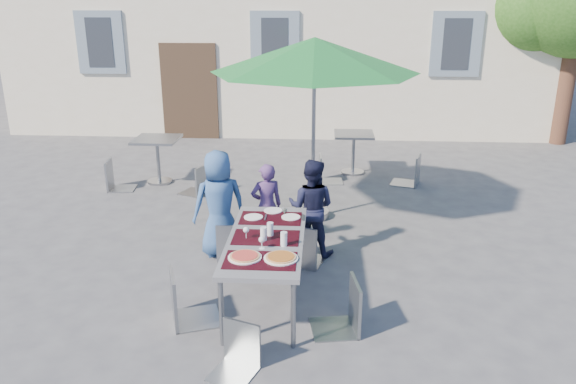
# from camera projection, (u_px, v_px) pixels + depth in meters

# --- Properties ---
(ground) EXTENTS (90.00, 90.00, 0.00)m
(ground) POSITION_uv_depth(u_px,v_px,m) (219.00, 299.00, 6.22)
(ground) COLOR #434345
(ground) RESTS_ON ground
(dining_table) EXTENTS (0.80, 1.85, 0.76)m
(dining_table) POSITION_uv_depth(u_px,v_px,m) (266.00, 242.00, 5.97)
(dining_table) COLOR #49494E
(dining_table) RESTS_ON ground
(pizza_near_left) EXTENTS (0.33, 0.33, 0.03)m
(pizza_near_left) POSITION_uv_depth(u_px,v_px,m) (245.00, 256.00, 5.48)
(pizza_near_left) COLOR white
(pizza_near_left) RESTS_ON dining_table
(pizza_near_right) EXTENTS (0.34, 0.34, 0.03)m
(pizza_near_right) POSITION_uv_depth(u_px,v_px,m) (281.00, 257.00, 5.46)
(pizza_near_right) COLOR white
(pizza_near_right) RESTS_ON dining_table
(glassware) EXTENTS (0.48, 0.40, 0.15)m
(glassware) POSITION_uv_depth(u_px,v_px,m) (269.00, 234.00, 5.84)
(glassware) COLOR silver
(glassware) RESTS_ON dining_table
(place_settings) EXTENTS (0.69, 0.45, 0.01)m
(place_settings) POSITION_uv_depth(u_px,v_px,m) (273.00, 215.00, 6.55)
(place_settings) COLOR white
(place_settings) RESTS_ON dining_table
(child_0) EXTENTS (0.80, 0.68, 1.38)m
(child_0) POSITION_uv_depth(u_px,v_px,m) (219.00, 204.00, 7.11)
(child_0) COLOR #33588E
(child_0) RESTS_ON ground
(child_1) EXTENTS (0.49, 0.40, 1.15)m
(child_1) POSITION_uv_depth(u_px,v_px,m) (267.00, 206.00, 7.36)
(child_1) COLOR #53356C
(child_1) RESTS_ON ground
(child_2) EXTENTS (0.68, 0.49, 1.27)m
(child_2) POSITION_uv_depth(u_px,v_px,m) (311.00, 207.00, 7.15)
(child_2) COLOR #161932
(child_2) RESTS_ON ground
(chair_0) EXTENTS (0.44, 0.45, 0.96)m
(chair_0) POSITION_uv_depth(u_px,v_px,m) (234.00, 219.00, 6.97)
(chair_0) COLOR gray
(chair_0) RESTS_ON ground
(chair_1) EXTENTS (0.48, 0.48, 0.97)m
(chair_1) POSITION_uv_depth(u_px,v_px,m) (261.00, 219.00, 6.94)
(chair_1) COLOR gray
(chair_1) RESTS_ON ground
(chair_2) EXTENTS (0.59, 0.59, 1.04)m
(chair_2) POSITION_uv_depth(u_px,v_px,m) (302.00, 219.00, 6.82)
(chair_2) COLOR gray
(chair_2) RESTS_ON ground
(chair_3) EXTENTS (0.60, 0.60, 1.06)m
(chair_3) POSITION_uv_depth(u_px,v_px,m) (183.00, 266.00, 5.59)
(chair_3) COLOR gray
(chair_3) RESTS_ON ground
(chair_4) EXTENTS (0.52, 0.51, 1.00)m
(chair_4) POSITION_uv_depth(u_px,v_px,m) (346.00, 276.00, 5.46)
(chair_4) COLOR gray
(chair_4) RESTS_ON ground
(chair_5) EXTENTS (0.48, 0.48, 0.84)m
(chair_5) POSITION_uv_depth(u_px,v_px,m) (236.00, 322.00, 4.89)
(chair_5) COLOR gray
(chair_5) RESTS_ON ground
(patio_umbrella) EXTENTS (2.95, 2.95, 2.65)m
(patio_umbrella) POSITION_uv_depth(u_px,v_px,m) (315.00, 56.00, 7.77)
(patio_umbrella) COLOR #929398
(patio_umbrella) RESTS_ON ground
(cafe_table_0) EXTENTS (0.77, 0.77, 0.82)m
(cafe_table_0) POSITION_uv_depth(u_px,v_px,m) (157.00, 151.00, 9.96)
(cafe_table_0) COLOR #929398
(cafe_table_0) RESTS_ON ground
(bg_chair_l_0) EXTENTS (0.48, 0.48, 0.98)m
(bg_chair_l_0) POSITION_uv_depth(u_px,v_px,m) (113.00, 157.00, 9.61)
(bg_chair_l_0) COLOR gray
(bg_chair_l_0) RESTS_ON ground
(bg_chair_r_0) EXTENTS (0.56, 0.56, 0.96)m
(bg_chair_r_0) POSITION_uv_depth(u_px,v_px,m) (197.00, 162.00, 9.38)
(bg_chair_r_0) COLOR gray
(bg_chair_r_0) RESTS_ON ground
(cafe_table_1) EXTENTS (0.72, 0.72, 0.78)m
(cafe_table_1) POSITION_uv_depth(u_px,v_px,m) (354.00, 145.00, 10.52)
(cafe_table_1) COLOR #929398
(cafe_table_1) RESTS_ON ground
(bg_chair_l_1) EXTENTS (0.45, 0.44, 0.94)m
(bg_chair_l_1) POSITION_uv_depth(u_px,v_px,m) (326.00, 152.00, 10.01)
(bg_chair_l_1) COLOR gray
(bg_chair_l_1) RESTS_ON ground
(bg_chair_r_1) EXTENTS (0.58, 0.57, 1.03)m
(bg_chair_r_1) POSITION_uv_depth(u_px,v_px,m) (413.00, 151.00, 9.85)
(bg_chair_r_1) COLOR gray
(bg_chair_r_1) RESTS_ON ground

